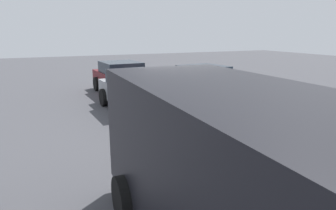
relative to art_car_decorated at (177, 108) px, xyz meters
The scene contains 6 objects.
ground_plane 0.78m from the art_car_decorated, behind, with size 60.00×60.00×0.00m, color #47474C.
art_car_decorated is the anchor object (origin of this frame).
parked_van_far_right 4.94m from the art_car_decorated, 162.51° to the left, with size 5.11×2.33×2.19m.
parked_sedan_behind_left 2.99m from the art_car_decorated, ahead, with size 4.29×2.13×1.42m.
parked_sedan_near_left 4.42m from the art_car_decorated, 41.01° to the right, with size 4.36×2.49×1.44m.
parked_sedan_row_back_far 6.15m from the art_car_decorated, ahead, with size 4.48×2.20×1.44m.
Camera 1 is at (-6.96, 3.49, 2.78)m, focal length 31.84 mm.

